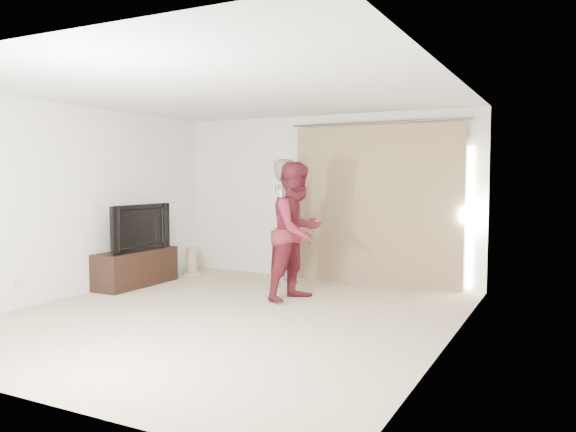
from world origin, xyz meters
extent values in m
plane|color=beige|center=(0.00, 0.00, 0.00)|extent=(5.50, 5.50, 0.00)
cube|color=silver|center=(0.00, 2.75, 1.30)|extent=(5.00, 0.04, 2.60)
cube|color=silver|center=(-2.50, 0.00, 1.30)|extent=(0.04, 5.50, 2.60)
cube|color=silver|center=(-2.48, 0.40, 1.20)|extent=(0.02, 0.08, 0.12)
cube|color=silver|center=(-2.48, -0.90, 0.30)|extent=(0.02, 0.08, 0.12)
cube|color=silver|center=(0.00, 0.00, 2.60)|extent=(5.00, 5.50, 0.01)
cube|color=#9C865F|center=(0.90, 2.68, 1.20)|extent=(2.60, 0.10, 2.40)
cylinder|color=brown|center=(0.90, 2.68, 2.44)|extent=(2.80, 0.03, 0.03)
cube|color=white|center=(2.26, 2.72, 1.05)|extent=(0.08, 0.04, 2.00)
cube|color=black|center=(-2.27, 0.93, 0.27)|extent=(0.48, 1.38, 0.53)
imported|color=black|center=(-2.27, 0.93, 0.88)|extent=(0.17, 1.20, 0.69)
cylinder|color=tan|center=(-2.10, 2.09, 0.03)|extent=(0.34, 0.34, 0.06)
cylinder|color=tan|center=(-2.10, 2.09, 0.25)|extent=(0.19, 0.19, 0.39)
imported|color=slate|center=(-0.25, 2.00, 0.95)|extent=(0.66, 0.80, 1.89)
cube|color=silver|center=(-0.43, 1.90, 1.45)|extent=(0.04, 0.04, 0.14)
cube|color=silver|center=(-0.43, 2.12, 1.33)|extent=(0.05, 0.05, 0.09)
imported|color=#5B1823|center=(0.31, 1.17, 0.91)|extent=(0.89, 1.03, 1.83)
cube|color=silver|center=(0.13, 1.07, 1.40)|extent=(0.04, 0.04, 0.14)
cube|color=silver|center=(0.13, 1.29, 1.28)|extent=(0.05, 0.05, 0.09)
camera|label=1|loc=(3.56, -5.44, 1.63)|focal=35.00mm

